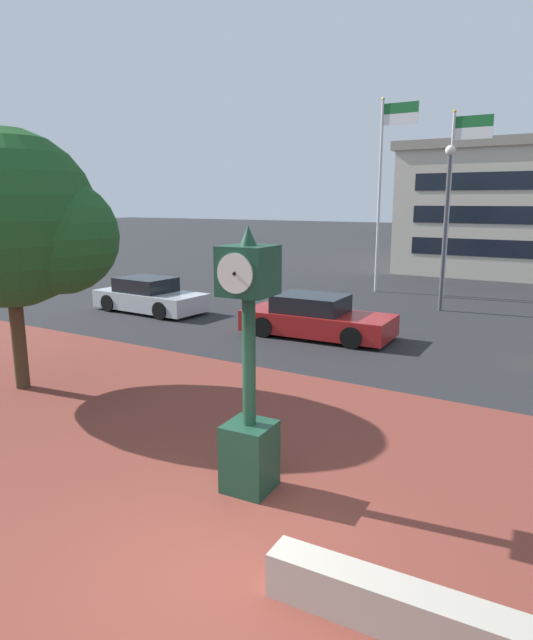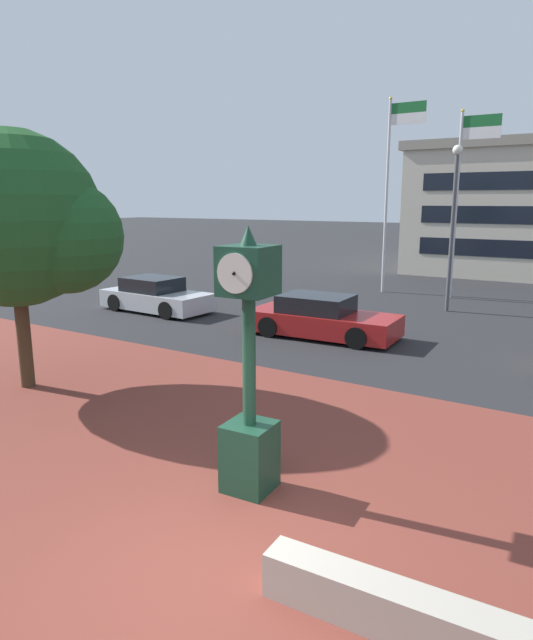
{
  "view_description": "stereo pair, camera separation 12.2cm",
  "coord_description": "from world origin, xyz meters",
  "px_view_note": "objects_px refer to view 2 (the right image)",
  "views": [
    {
      "loc": [
        3.41,
        -4.39,
        4.1
      ],
      "look_at": [
        -0.36,
        1.83,
        2.54
      ],
      "focal_mm": 31.12,
      "sensor_mm": 36.0,
      "label": 1
    },
    {
      "loc": [
        3.51,
        -4.32,
        4.1
      ],
      "look_at": [
        -0.36,
        1.83,
        2.54
      ],
      "focal_mm": 31.12,
      "sensor_mm": 36.0,
      "label": 2
    }
  ],
  "objects_px": {
    "plaza_tree": "(24,223)",
    "flagpole_secondary": "(462,189)",
    "street_clock": "(249,378)",
    "flagpole_primary": "(391,180)",
    "car_street_near": "(321,318)",
    "car_street_distant": "(156,296)",
    "street_lamp_post": "(453,211)"
  },
  "relations": [
    {
      "from": "street_clock",
      "to": "flagpole_secondary",
      "type": "bearing_deg",
      "value": 91.54
    },
    {
      "from": "plaza_tree",
      "to": "flagpole_secondary",
      "type": "height_order",
      "value": "flagpole_secondary"
    },
    {
      "from": "plaza_tree",
      "to": "flagpole_secondary",
      "type": "xyz_separation_m",
      "value": [
        5.03,
        16.83,
        0.94
      ]
    },
    {
      "from": "street_clock",
      "to": "flagpole_primary",
      "type": "relative_size",
      "value": 0.45
    },
    {
      "from": "flagpole_primary",
      "to": "car_street_near",
      "type": "bearing_deg",
      "value": -81.89
    },
    {
      "from": "flagpole_secondary",
      "to": "car_street_near",
      "type": "bearing_deg",
      "value": -100.7
    },
    {
      "from": "plaza_tree",
      "to": "car_street_distant",
      "type": "distance_m",
      "value": 9.3
    },
    {
      "from": "flagpole_secondary",
      "to": "street_lamp_post",
      "type": "distance_m",
      "value": 3.22
    },
    {
      "from": "plaza_tree",
      "to": "car_street_distant",
      "type": "height_order",
      "value": "plaza_tree"
    },
    {
      "from": "street_clock",
      "to": "flagpole_secondary",
      "type": "distance_m",
      "value": 18.37
    },
    {
      "from": "car_street_distant",
      "to": "flagpole_primary",
      "type": "distance_m",
      "value": 11.53
    },
    {
      "from": "flagpole_primary",
      "to": "street_clock",
      "type": "bearing_deg",
      "value": -75.67
    },
    {
      "from": "plaza_tree",
      "to": "flagpole_primary",
      "type": "bearing_deg",
      "value": 83.33
    },
    {
      "from": "plaza_tree",
      "to": "flagpole_secondary",
      "type": "relative_size",
      "value": 0.73
    },
    {
      "from": "car_street_near",
      "to": "street_clock",
      "type": "bearing_deg",
      "value": 17.82
    },
    {
      "from": "flagpole_secondary",
      "to": "street_clock",
      "type": "bearing_deg",
      "value": -85.08
    },
    {
      "from": "street_clock",
      "to": "flagpole_secondary",
      "type": "xyz_separation_m",
      "value": [
        -1.56,
        18.07,
        2.9
      ]
    },
    {
      "from": "car_street_near",
      "to": "flagpole_secondary",
      "type": "height_order",
      "value": "flagpole_secondary"
    },
    {
      "from": "car_street_near",
      "to": "flagpole_secondary",
      "type": "distance_m",
      "value": 10.22
    },
    {
      "from": "street_clock",
      "to": "flagpole_secondary",
      "type": "height_order",
      "value": "flagpole_secondary"
    },
    {
      "from": "plaza_tree",
      "to": "car_street_distant",
      "type": "xyz_separation_m",
      "value": [
        -3.83,
        7.9,
        -3.07
      ]
    },
    {
      "from": "street_clock",
      "to": "car_street_distant",
      "type": "relative_size",
      "value": 0.86
    },
    {
      "from": "car_street_distant",
      "to": "flagpole_secondary",
      "type": "distance_m",
      "value": 13.21
    },
    {
      "from": "street_clock",
      "to": "car_street_near",
      "type": "bearing_deg",
      "value": 107.09
    },
    {
      "from": "car_street_distant",
      "to": "plaza_tree",
      "type": "bearing_deg",
      "value": 28.33
    },
    {
      "from": "car_street_distant",
      "to": "street_lamp_post",
      "type": "height_order",
      "value": "street_lamp_post"
    },
    {
      "from": "flagpole_primary",
      "to": "street_lamp_post",
      "type": "relative_size",
      "value": 1.4
    },
    {
      "from": "car_street_near",
      "to": "car_street_distant",
      "type": "relative_size",
      "value": 1.05
    },
    {
      "from": "car_street_near",
      "to": "flagpole_primary",
      "type": "height_order",
      "value": "flagpole_primary"
    },
    {
      "from": "car_street_near",
      "to": "flagpole_secondary",
      "type": "relative_size",
      "value": 0.6
    },
    {
      "from": "car_street_near",
      "to": "flagpole_primary",
      "type": "relative_size",
      "value": 0.55
    },
    {
      "from": "flagpole_primary",
      "to": "flagpole_secondary",
      "type": "relative_size",
      "value": 1.1
    }
  ]
}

